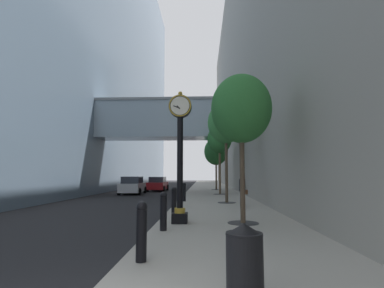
% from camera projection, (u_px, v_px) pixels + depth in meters
% --- Properties ---
extents(ground_plane, '(110.00, 110.00, 0.00)m').
position_uv_depth(ground_plane, '(187.00, 193.00, 29.69)').
color(ground_plane, black).
rests_on(ground_plane, ground).
extents(sidewalk_right, '(5.13, 80.00, 0.14)m').
position_uv_depth(sidewalk_right, '(212.00, 190.00, 32.57)').
color(sidewalk_right, '#9E998E').
rests_on(sidewalk_right, ground).
extents(building_block_left, '(22.67, 80.00, 39.56)m').
position_uv_depth(building_block_left, '(82.00, 23.00, 35.12)').
color(building_block_left, slate).
rests_on(building_block_left, ground).
extents(building_block_right, '(9.00, 80.00, 28.88)m').
position_uv_depth(building_block_right, '(273.00, 63.00, 33.74)').
color(building_block_right, gray).
rests_on(building_block_right, ground).
extents(street_clock, '(0.84, 0.55, 4.80)m').
position_uv_depth(street_clock, '(180.00, 149.00, 10.79)').
color(street_clock, black).
rests_on(street_clock, sidewalk_right).
extents(bollard_nearest, '(0.23, 0.23, 1.19)m').
position_uv_depth(bollard_nearest, '(142.00, 230.00, 5.94)').
color(bollard_nearest, black).
rests_on(bollard_nearest, sidewalk_right).
extents(bollard_second, '(0.23, 0.23, 1.19)m').
position_uv_depth(bollard_second, '(163.00, 210.00, 9.18)').
color(bollard_second, black).
rests_on(bollard_second, sidewalk_right).
extents(bollard_third, '(0.23, 0.23, 1.19)m').
position_uv_depth(bollard_third, '(174.00, 201.00, 12.42)').
color(bollard_third, black).
rests_on(bollard_third, sidewalk_right).
extents(bollard_fourth, '(0.23, 0.23, 1.19)m').
position_uv_depth(bollard_fourth, '(180.00, 195.00, 15.66)').
color(bollard_fourth, black).
rests_on(bollard_fourth, sidewalk_right).
extents(bollard_fifth, '(0.23, 0.23, 1.19)m').
position_uv_depth(bollard_fifth, '(184.00, 191.00, 18.90)').
color(bollard_fifth, black).
rests_on(bollard_fifth, sidewalk_right).
extents(street_tree_near, '(2.21, 2.21, 5.41)m').
position_uv_depth(street_tree_near, '(241.00, 109.00, 10.87)').
color(street_tree_near, '#333335').
rests_on(street_tree_near, sidewalk_right).
extents(street_tree_mid_near, '(2.26, 2.26, 6.21)m').
position_uv_depth(street_tree_mid_near, '(226.00, 123.00, 18.37)').
color(street_tree_mid_near, '#333335').
rests_on(street_tree_mid_near, sidewalk_right).
extents(street_tree_mid_far, '(2.13, 2.13, 5.99)m').
position_uv_depth(street_tree_mid_far, '(220.00, 140.00, 25.78)').
color(street_tree_mid_far, '#333335').
rests_on(street_tree_mid_far, sidewalk_right).
extents(street_tree_far, '(2.65, 2.65, 5.77)m').
position_uv_depth(street_tree_far, '(216.00, 152.00, 33.15)').
color(street_tree_far, '#333335').
rests_on(street_tree_far, sidewalk_right).
extents(trash_bin, '(0.53, 0.53, 1.05)m').
position_uv_depth(trash_bin, '(245.00, 261.00, 4.12)').
color(trash_bin, black).
rests_on(trash_bin, sidewalk_right).
extents(pedestrian_walking, '(0.49, 0.39, 1.70)m').
position_uv_depth(pedestrian_walking, '(242.00, 190.00, 15.90)').
color(pedestrian_walking, '#23232D').
rests_on(pedestrian_walking, sidewalk_right).
extents(car_silver_near, '(2.11, 4.04, 1.63)m').
position_uv_depth(car_silver_near, '(133.00, 186.00, 27.52)').
color(car_silver_near, '#B7BABF').
rests_on(car_silver_near, ground).
extents(car_red_mid, '(2.03, 4.22, 1.55)m').
position_uv_depth(car_red_mid, '(158.00, 184.00, 32.55)').
color(car_red_mid, '#AD191E').
rests_on(car_red_mid, ground).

